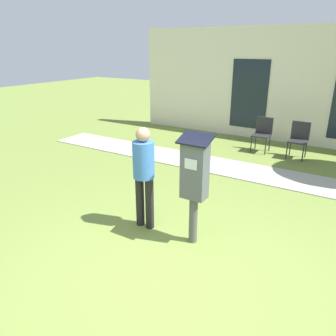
# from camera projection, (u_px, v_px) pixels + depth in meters

# --- Properties ---
(ground_plane) EXTENTS (40.00, 40.00, 0.00)m
(ground_plane) POSITION_uv_depth(u_px,v_px,m) (171.00, 273.00, 4.08)
(ground_plane) COLOR olive
(sidewalk) EXTENTS (12.00, 1.10, 0.02)m
(sidewalk) POSITION_uv_depth(u_px,v_px,m) (263.00, 174.00, 7.18)
(sidewalk) COLOR #A3A099
(sidewalk) RESTS_ON ground
(building_facade) EXTENTS (10.00, 0.26, 3.20)m
(building_facade) POSITION_uv_depth(u_px,v_px,m) (301.00, 87.00, 9.03)
(building_facade) COLOR beige
(building_facade) RESTS_ON ground
(parking_meter) EXTENTS (0.44, 0.31, 1.59)m
(parking_meter) POSITION_uv_depth(u_px,v_px,m) (195.00, 176.00, 4.39)
(parking_meter) COLOR #4C4C4C
(parking_meter) RESTS_ON ground
(person_standing) EXTENTS (0.32, 0.32, 1.58)m
(person_standing) POSITION_uv_depth(u_px,v_px,m) (144.00, 171.00, 4.83)
(person_standing) COLOR black
(person_standing) RESTS_ON ground
(outdoor_chair_left) EXTENTS (0.44, 0.44, 0.90)m
(outdoor_chair_left) POSITION_uv_depth(u_px,v_px,m) (263.00, 132.00, 8.65)
(outdoor_chair_left) COLOR #262628
(outdoor_chair_left) RESTS_ON ground
(outdoor_chair_middle) EXTENTS (0.44, 0.44, 0.90)m
(outdoor_chair_middle) POSITION_uv_depth(u_px,v_px,m) (299.00, 137.00, 8.14)
(outdoor_chair_middle) COLOR #262628
(outdoor_chair_middle) RESTS_ON ground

